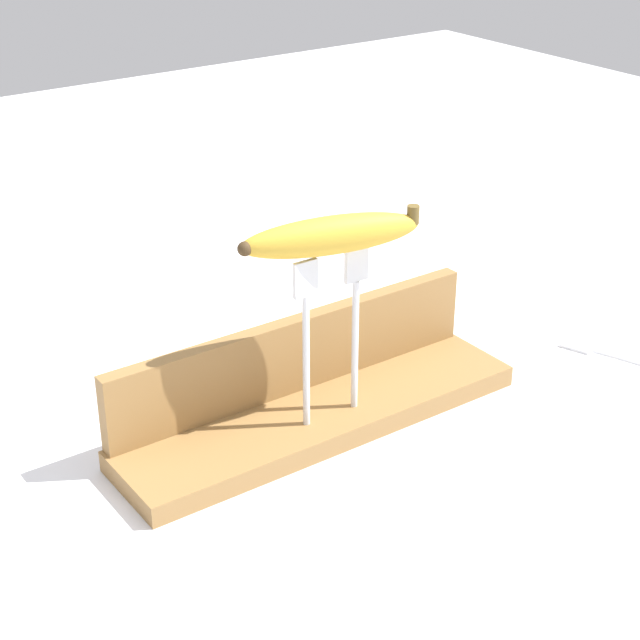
# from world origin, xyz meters

# --- Properties ---
(ground_plane) EXTENTS (3.00, 3.00, 0.00)m
(ground_plane) POSITION_xyz_m (0.00, 0.00, 0.00)
(ground_plane) COLOR silver
(wooden_board) EXTENTS (0.44, 0.11, 0.02)m
(wooden_board) POSITION_xyz_m (0.00, 0.00, 0.01)
(wooden_board) COLOR olive
(wooden_board) RESTS_ON ground
(board_backstop) EXTENTS (0.44, 0.02, 0.08)m
(board_backstop) POSITION_xyz_m (0.00, 0.05, 0.06)
(board_backstop) COLOR olive
(board_backstop) RESTS_ON wooden_board
(fork_stand_center) EXTENTS (0.09, 0.01, 0.18)m
(fork_stand_center) POSITION_xyz_m (0.00, -0.02, 0.13)
(fork_stand_center) COLOR silver
(fork_stand_center) RESTS_ON wooden_board
(banana_raised_center) EXTENTS (0.18, 0.08, 0.04)m
(banana_raised_center) POSITION_xyz_m (-0.00, -0.02, 0.22)
(banana_raised_center) COLOR gold
(banana_raised_center) RESTS_ON fork_stand_center
(fork_fallen_near) EXTENTS (0.07, 0.17, 0.01)m
(fork_fallen_near) POSITION_xyz_m (0.37, -0.08, 0.00)
(fork_fallen_near) COLOR silver
(fork_fallen_near) RESTS_ON ground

